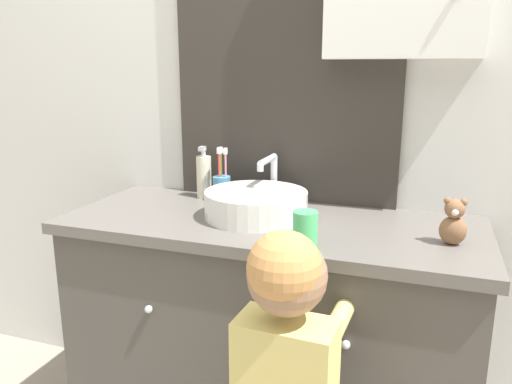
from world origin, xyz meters
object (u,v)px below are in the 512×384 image
Objects in this scene: soap_dispenser at (204,176)px; drinking_cup at (305,229)px; sink_basin at (257,203)px; toothbrush_holder at (222,187)px; teddy_bear at (454,223)px.

drinking_cup is at bearing -38.58° from soap_dispenser.
drinking_cup is (0.21, -0.21, 0.00)m from sink_basin.
toothbrush_holder is (-0.18, 0.14, 0.01)m from sink_basin.
soap_dispenser reaches higher than teddy_bear.
sink_basin is at bearing -37.86° from toothbrush_holder.
soap_dispenser is at bearing 147.17° from sink_basin.
teddy_bear is at bearing -15.57° from soap_dispenser.
toothbrush_holder reaches higher than sink_basin.
sink_basin is at bearing 135.27° from drinking_cup.
soap_dispenser is 0.89m from teddy_bear.
soap_dispenser reaches higher than sink_basin.
teddy_bear is 0.40m from drinking_cup.
soap_dispenser is 0.61m from drinking_cup.
toothbrush_holder is 0.09m from soap_dispenser.
soap_dispenser reaches higher than drinking_cup.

